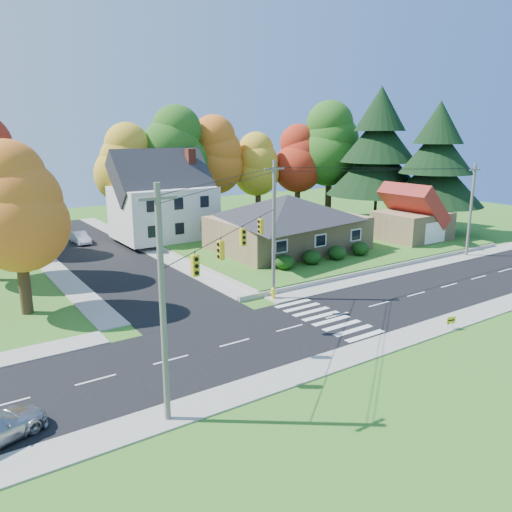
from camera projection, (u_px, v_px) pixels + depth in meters
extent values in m
plane|color=#3D7923|center=(337.00, 315.00, 33.13)|extent=(120.00, 120.00, 0.00)
cube|color=black|center=(337.00, 315.00, 33.13)|extent=(90.00, 8.00, 0.02)
cube|color=black|center=(99.00, 254.00, 49.75)|extent=(8.00, 44.00, 0.02)
cube|color=#9C9A90|center=(291.00, 295.00, 37.15)|extent=(90.00, 2.00, 0.08)
cube|color=#9C9A90|center=(396.00, 340.00, 29.09)|extent=(90.00, 2.00, 0.08)
cube|color=#3D7923|center=(295.00, 237.00, 57.03)|extent=(30.00, 30.00, 0.50)
cube|color=tan|center=(287.00, 233.00, 49.85)|extent=(14.00, 10.00, 3.20)
pyramid|color=#26262B|center=(288.00, 206.00, 49.20)|extent=(14.60, 10.60, 2.20)
cube|color=silver|center=(163.00, 212.00, 54.90)|extent=(10.00, 8.00, 5.60)
pyramid|color=#26262B|center=(162.00, 176.00, 53.93)|extent=(10.40, 8.40, 2.40)
cube|color=brown|center=(191.00, 192.00, 56.31)|extent=(0.90, 0.90, 9.60)
cube|color=tan|center=(412.00, 225.00, 54.23)|extent=(7.00, 6.00, 3.00)
pyramid|color=maroon|center=(413.00, 204.00, 53.68)|extent=(7.30, 6.30, 1.60)
cube|color=silver|center=(435.00, 233.00, 51.84)|extent=(3.20, 0.10, 2.20)
ellipsoid|color=#163A10|center=(285.00, 262.00, 42.38)|extent=(1.70, 1.70, 1.27)
ellipsoid|color=#163A10|center=(312.00, 257.00, 44.00)|extent=(1.70, 1.70, 1.27)
ellipsoid|color=#163A10|center=(337.00, 253.00, 45.63)|extent=(1.70, 1.70, 1.27)
ellipsoid|color=#163A10|center=(360.00, 249.00, 47.25)|extent=(1.70, 1.70, 1.27)
cylinder|color=#666059|center=(163.00, 308.00, 19.89)|extent=(0.26, 0.26, 10.00)
cube|color=#666059|center=(158.00, 198.00, 18.83)|extent=(1.60, 0.12, 0.12)
cylinder|color=#666059|center=(274.00, 232.00, 35.31)|extent=(0.26, 0.26, 10.00)
cube|color=#666059|center=(274.00, 169.00, 34.25)|extent=(1.60, 0.12, 0.12)
cylinder|color=#666059|center=(471.00, 211.00, 48.15)|extent=(0.26, 0.26, 9.00)
cube|color=#666059|center=(475.00, 170.00, 47.21)|extent=(1.60, 0.12, 0.12)
cube|color=gold|center=(195.00, 266.00, 22.63)|extent=(0.34, 0.26, 1.00)
cube|color=gold|center=(221.00, 250.00, 25.59)|extent=(0.26, 0.34, 1.00)
cube|color=gold|center=(243.00, 237.00, 28.78)|extent=(0.34, 0.26, 1.00)
cube|color=gold|center=(261.00, 226.00, 32.11)|extent=(0.26, 0.34, 1.00)
cylinder|color=black|center=(233.00, 231.00, 27.21)|extent=(13.02, 10.43, 0.04)
cylinder|color=#3F2A19|center=(127.00, 208.00, 58.67)|extent=(0.80, 0.80, 5.40)
sphere|color=gold|center=(125.00, 175.00, 57.73)|extent=(6.72, 6.72, 6.72)
sphere|color=gold|center=(124.00, 160.00, 57.33)|extent=(5.91, 5.91, 5.91)
sphere|color=gold|center=(123.00, 145.00, 56.93)|extent=(5.11, 5.11, 5.11)
cylinder|color=#3F2A19|center=(177.00, 201.00, 61.01)|extent=(0.86, 0.86, 6.30)
sphere|color=#2B611B|center=(176.00, 164.00, 59.91)|extent=(7.84, 7.84, 7.84)
sphere|color=#2B611B|center=(175.00, 147.00, 59.44)|extent=(6.90, 6.90, 6.90)
sphere|color=#2B611B|center=(174.00, 130.00, 58.97)|extent=(5.96, 5.96, 5.96)
cylinder|color=#3F2A19|center=(216.00, 199.00, 65.11)|extent=(0.83, 0.83, 5.85)
sphere|color=orange|center=(215.00, 166.00, 64.10)|extent=(7.28, 7.28, 7.28)
sphere|color=orange|center=(215.00, 152.00, 63.66)|extent=(6.41, 6.41, 6.41)
sphere|color=orange|center=(215.00, 137.00, 63.22)|extent=(5.53, 5.53, 5.53)
cylinder|color=#3F2A19|center=(258.00, 200.00, 67.66)|extent=(0.77, 0.77, 4.95)
sphere|color=gold|center=(258.00, 173.00, 66.81)|extent=(6.16, 6.16, 6.16)
sphere|color=gold|center=(258.00, 161.00, 66.43)|extent=(5.42, 5.42, 5.42)
sphere|color=gold|center=(258.00, 150.00, 66.06)|extent=(4.68, 4.68, 4.68)
cylinder|color=#3F2A19|center=(297.00, 196.00, 70.05)|extent=(0.80, 0.80, 5.40)
sphere|color=#A72715|center=(298.00, 168.00, 69.12)|extent=(6.72, 6.72, 6.72)
sphere|color=#A72715|center=(298.00, 155.00, 68.71)|extent=(5.91, 5.91, 5.91)
sphere|color=#A72715|center=(298.00, 143.00, 68.31)|extent=(5.11, 5.11, 5.11)
cylinder|color=#3F2A19|center=(328.00, 190.00, 70.45)|extent=(0.89, 0.89, 6.75)
sphere|color=#2B611B|center=(330.00, 155.00, 69.27)|extent=(8.40, 8.40, 8.40)
sphere|color=#2B611B|center=(330.00, 140.00, 68.77)|extent=(7.39, 7.39, 7.39)
sphere|color=#2B611B|center=(331.00, 124.00, 68.26)|extent=(6.38, 6.38, 6.38)
cylinder|color=#3F2A19|center=(375.00, 211.00, 65.01)|extent=(0.40, 0.40, 2.88)
cone|color=black|center=(378.00, 168.00, 63.70)|extent=(12.80, 12.80, 6.72)
cone|color=black|center=(379.00, 138.00, 62.77)|extent=(9.60, 9.60, 6.08)
cone|color=black|center=(381.00, 108.00, 61.93)|extent=(6.40, 6.40, 5.44)
cylinder|color=#3F2A19|center=(431.00, 220.00, 59.15)|extent=(0.40, 0.40, 2.52)
cone|color=black|center=(435.00, 179.00, 58.00)|extent=(11.20, 11.20, 5.88)
cone|color=black|center=(437.00, 150.00, 57.19)|extent=(8.40, 8.40, 5.32)
cone|color=black|center=(440.00, 122.00, 56.45)|extent=(5.60, 5.60, 4.76)
cylinder|color=#3F2A19|center=(24.00, 278.00, 33.00)|extent=(0.77, 0.77, 4.95)
sphere|color=orange|center=(18.00, 225.00, 32.14)|extent=(6.16, 6.16, 6.16)
sphere|color=orange|center=(15.00, 201.00, 31.77)|extent=(5.42, 5.42, 5.42)
sphere|color=orange|center=(12.00, 176.00, 31.40)|extent=(4.68, 4.68, 4.68)
imported|color=silver|center=(80.00, 238.00, 54.47)|extent=(1.51, 3.90, 1.27)
cylinder|color=yellow|center=(273.00, 299.00, 36.33)|extent=(0.40, 0.40, 0.11)
cylinder|color=yellow|center=(273.00, 294.00, 36.25)|extent=(0.27, 0.27, 0.61)
sphere|color=yellow|center=(273.00, 290.00, 36.16)|extent=(0.29, 0.29, 0.29)
cylinder|color=yellow|center=(273.00, 293.00, 36.22)|extent=(0.51, 0.32, 0.13)
cylinder|color=black|center=(448.00, 326.00, 30.54)|extent=(0.02, 0.02, 0.57)
cylinder|color=black|center=(453.00, 325.00, 30.81)|extent=(0.02, 0.02, 0.57)
cube|color=yellow|center=(451.00, 320.00, 30.60)|extent=(0.67, 0.16, 0.45)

